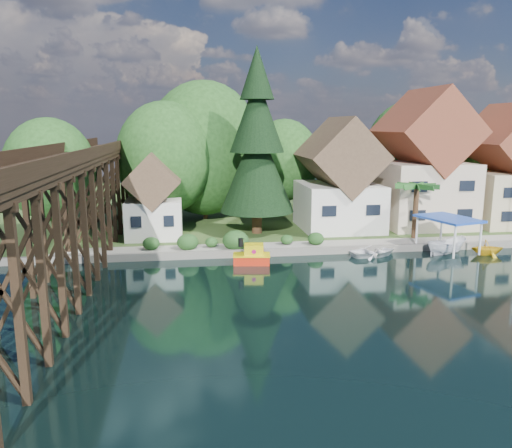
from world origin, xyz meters
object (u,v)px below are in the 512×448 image
object	(u,v)px
house_right	(507,173)
boat_white_a	(374,251)
house_left	(339,182)
boat_canopy	(447,239)
shed	(154,201)
tugboat	(252,256)
palm_tree	(417,188)
boat_yellow	(487,247)
trestle_bridge	(74,201)
house_center	(423,168)
conifer	(257,146)

from	to	relation	value
house_right	boat_white_a	bearing A→B (deg)	-152.87
house_left	boat_white_a	distance (m)	10.19
house_left	boat_canopy	size ratio (longest dim) A/B	1.95
shed	tugboat	world-z (taller)	shed
palm_tree	boat_yellow	size ratio (longest dim) A/B	1.98
house_left	palm_tree	world-z (taller)	house_left
boat_canopy	house_left	bearing A→B (deg)	125.03
house_left	trestle_bridge	bearing A→B (deg)	-154.79
house_right	boat_canopy	distance (m)	15.43
house_center	shed	world-z (taller)	house_center
boat_canopy	boat_yellow	size ratio (longest dim) A/B	2.09
shed	boat_yellow	distance (m)	29.34
boat_white_a	tugboat	bearing A→B (deg)	83.17
house_left	conifer	bearing A→B (deg)	-172.62
trestle_bridge	shed	distance (m)	10.69
house_right	shed	size ratio (longest dim) A/B	1.59
house_center	boat_yellow	bearing A→B (deg)	-85.18
conifer	boat_yellow	xyz separation A→B (m)	(18.26, -8.99, -8.11)
house_right	house_center	bearing A→B (deg)	176.82
tugboat	boat_yellow	size ratio (longest dim) A/B	1.13
palm_tree	tugboat	xyz separation A→B (m)	(-15.54, -4.58, -4.55)
house_center	boat_white_a	bearing A→B (deg)	-132.13
trestle_bridge	palm_tree	world-z (taller)	trestle_bridge
shed	palm_tree	xyz separation A→B (m)	(23.53, -4.01, 1.35)
conifer	boat_canopy	bearing A→B (deg)	-29.11
trestle_bridge	house_right	size ratio (longest dim) A/B	3.55
boat_canopy	tugboat	bearing A→B (deg)	-177.68
shed	conifer	bearing A→B (deg)	2.48
conifer	boat_canopy	xyz separation A→B (m)	(14.97, -8.34, -7.47)
trestle_bridge	palm_tree	xyz separation A→B (m)	(28.53, 5.32, -0.18)
palm_tree	boat_canopy	bearing A→B (deg)	-74.57
house_center	palm_tree	xyz separation A→B (m)	(-3.47, -6.01, -1.24)
trestle_bridge	conifer	bearing A→B (deg)	33.66
boat_white_a	conifer	bearing A→B (deg)	35.08
trestle_bridge	house_right	bearing A→B (deg)	14.79
house_right	conifer	distance (m)	26.57
house_center	boat_yellow	size ratio (longest dim) A/B	5.13
trestle_bridge	house_right	xyz separation A→B (m)	(41.00, 10.83, 0.43)
house_right	tugboat	world-z (taller)	house_right
house_left	tugboat	size ratio (longest dim) A/B	3.59
conifer	tugboat	bearing A→B (deg)	-100.33
house_center	tugboat	xyz separation A→B (m)	(-19.01, -10.59, -5.79)
trestle_bridge	conifer	size ratio (longest dim) A/B	2.55
house_center	conifer	distance (m)	17.61
shed	tugboat	bearing A→B (deg)	-47.08
boat_white_a	shed	bearing A→B (deg)	55.04
trestle_bridge	boat_canopy	size ratio (longest dim) A/B	7.82
shed	boat_white_a	xyz separation A→B (m)	(18.39, -7.52, -3.40)
house_left	boat_white_a	world-z (taller)	house_left
trestle_bridge	house_right	world-z (taller)	house_right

